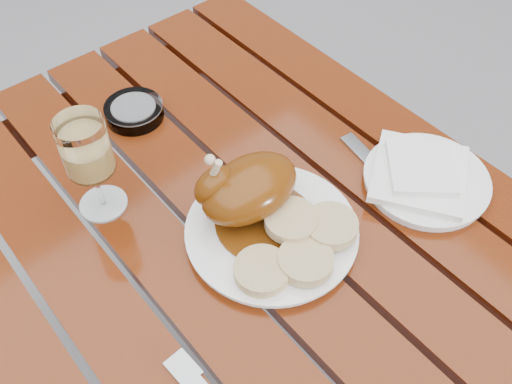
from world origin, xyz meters
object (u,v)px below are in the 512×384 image
dinner_plate (272,232)px  ashtray (134,111)px  table (266,362)px  wine_glass (92,167)px  side_plate (426,180)px

dinner_plate → ashtray: bearing=92.7°
table → wine_glass: wine_glass is taller
table → ashtray: (0.01, 0.38, 0.39)m
wine_glass → side_plate: size_ratio=0.87×
dinner_plate → wine_glass: wine_glass is taller
dinner_plate → side_plate: (0.26, -0.08, -0.00)m
dinner_plate → table: bearing=-136.7°
ashtray → side_plate: bearing=-57.9°
wine_glass → ashtray: wine_glass is taller
table → ashtray: 0.54m
side_plate → wine_glass: bearing=145.0°
table → wine_glass: size_ratio=6.88×
table → wine_glass: (-0.14, 0.24, 0.46)m
table → side_plate: 0.48m
side_plate → dinner_plate: bearing=162.3°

